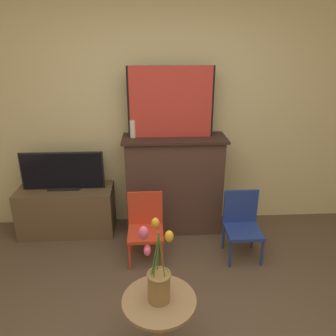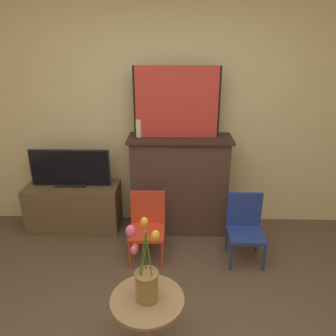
# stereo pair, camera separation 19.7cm
# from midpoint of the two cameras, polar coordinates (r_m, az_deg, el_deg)

# --- Properties ---
(wall_back) EXTENTS (8.00, 0.06, 2.70)m
(wall_back) POSITION_cam_midpoint_polar(r_m,az_deg,el_deg) (3.51, 1.47, 11.03)
(wall_back) COLOR beige
(wall_back) RESTS_ON ground
(fireplace_mantel) EXTENTS (1.06, 0.43, 1.06)m
(fireplace_mantel) POSITION_cam_midpoint_polar(r_m,az_deg,el_deg) (3.53, 3.59, -2.66)
(fireplace_mantel) COLOR #4C3328
(fireplace_mantel) RESTS_ON ground
(painting) EXTENTS (0.86, 0.03, 0.70)m
(painting) POSITION_cam_midpoint_polar(r_m,az_deg,el_deg) (3.29, 3.27, 11.30)
(painting) COLOR black
(painting) RESTS_ON fireplace_mantel
(mantel_candle) EXTENTS (0.06, 0.06, 0.18)m
(mantel_candle) POSITION_cam_midpoint_polar(r_m,az_deg,el_deg) (3.34, -3.47, 6.92)
(mantel_candle) COLOR silver
(mantel_candle) RESTS_ON fireplace_mantel
(tv_stand) EXTENTS (1.00, 0.40, 0.51)m
(tv_stand) POSITION_cam_midpoint_polar(r_m,az_deg,el_deg) (3.77, -14.56, -6.55)
(tv_stand) COLOR brown
(tv_stand) RESTS_ON ground
(tv_monitor) EXTENTS (0.85, 0.12, 0.40)m
(tv_monitor) POSITION_cam_midpoint_polar(r_m,az_deg,el_deg) (3.59, -15.19, -0.13)
(tv_monitor) COLOR black
(tv_monitor) RESTS_ON tv_stand
(chair_red) EXTENTS (0.33, 0.33, 0.64)m
(chair_red) POSITION_cam_midpoint_polar(r_m,az_deg,el_deg) (3.16, -1.82, -9.61)
(chair_red) COLOR red
(chair_red) RESTS_ON ground
(chair_blue) EXTENTS (0.33, 0.33, 0.64)m
(chair_blue) POSITION_cam_midpoint_polar(r_m,az_deg,el_deg) (3.24, 15.00, -9.62)
(chair_blue) COLOR navy
(chair_blue) RESTS_ON ground
(side_table) EXTENTS (0.46, 0.46, 0.50)m
(side_table) POSITION_cam_midpoint_polar(r_m,az_deg,el_deg) (2.28, -0.79, -25.00)
(side_table) COLOR #99754C
(side_table) RESTS_ON ground
(vase_tulips) EXTENTS (0.20, 0.19, 0.51)m
(vase_tulips) POSITION_cam_midpoint_polar(r_m,az_deg,el_deg) (2.05, -1.01, -18.46)
(vase_tulips) COLOR olive
(vase_tulips) RESTS_ON side_table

